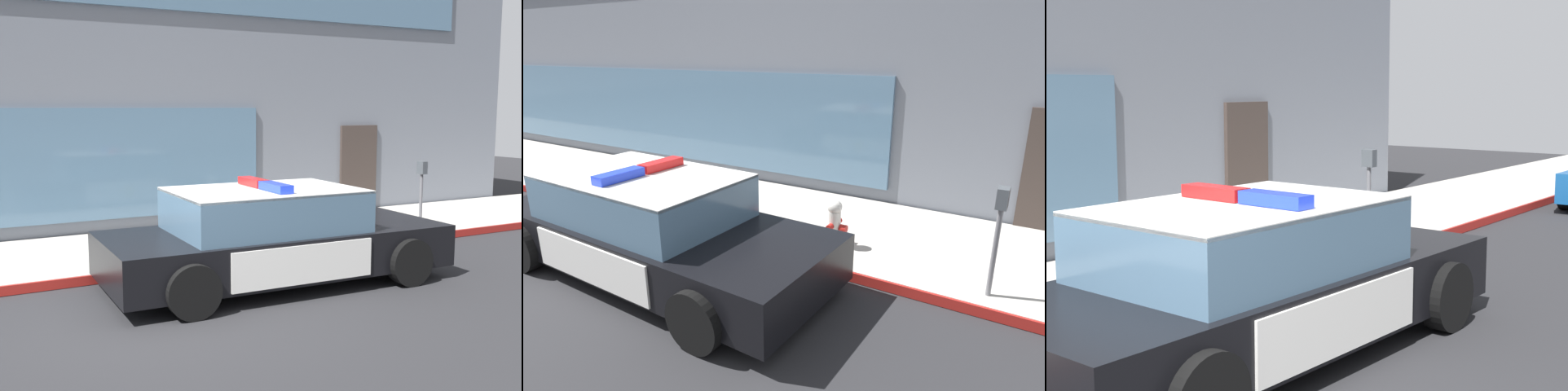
% 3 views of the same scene
% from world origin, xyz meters
% --- Properties ---
extents(police_cruiser, '(4.97, 2.25, 1.49)m').
position_xyz_m(police_cruiser, '(2.09, 0.69, 0.68)').
color(police_cruiser, black).
rests_on(police_cruiser, ground).
extents(fire_hydrant, '(0.34, 0.39, 0.73)m').
position_xyz_m(fire_hydrant, '(3.96, 2.44, 0.50)').
color(fire_hydrant, silver).
rests_on(fire_hydrant, sidewalk).
extents(parking_meter, '(0.12, 0.18, 1.34)m').
position_xyz_m(parking_meter, '(6.15, 2.12, 1.08)').
color(parking_meter, slate).
rests_on(parking_meter, sidewalk).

